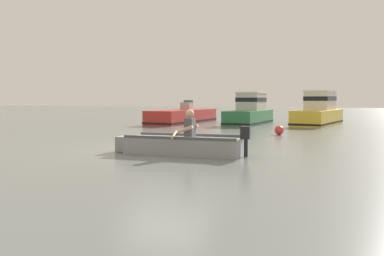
{
  "coord_description": "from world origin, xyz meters",
  "views": [
    {
      "loc": [
        4.42,
        -11.01,
        1.47
      ],
      "look_at": [
        0.44,
        1.22,
        0.55
      ],
      "focal_mm": 38.24,
      "sensor_mm": 36.0,
      "label": 1
    }
  ],
  "objects_px": {
    "moored_boat_green": "(250,112)",
    "moored_boat_yellow": "(319,112)",
    "moored_boat_red": "(183,117)",
    "rowboat_with_person": "(182,145)",
    "mooring_buoy": "(279,130)"
  },
  "relations": [
    {
      "from": "moored_boat_green",
      "to": "moored_boat_yellow",
      "type": "relative_size",
      "value": 0.88
    },
    {
      "from": "moored_boat_red",
      "to": "moored_boat_yellow",
      "type": "relative_size",
      "value": 1.2
    },
    {
      "from": "rowboat_with_person",
      "to": "mooring_buoy",
      "type": "height_order",
      "value": "rowboat_with_person"
    },
    {
      "from": "moored_boat_red",
      "to": "mooring_buoy",
      "type": "height_order",
      "value": "moored_boat_red"
    },
    {
      "from": "rowboat_with_person",
      "to": "moored_boat_red",
      "type": "bearing_deg",
      "value": 109.16
    },
    {
      "from": "rowboat_with_person",
      "to": "moored_boat_green",
      "type": "xyz_separation_m",
      "value": [
        -0.51,
        13.22,
        0.44
      ]
    },
    {
      "from": "moored_boat_red",
      "to": "moored_boat_yellow",
      "type": "bearing_deg",
      "value": 5.65
    },
    {
      "from": "moored_boat_green",
      "to": "moored_boat_yellow",
      "type": "bearing_deg",
      "value": 10.57
    },
    {
      "from": "moored_boat_green",
      "to": "moored_boat_yellow",
      "type": "xyz_separation_m",
      "value": [
        3.79,
        0.71,
        0.03
      ]
    },
    {
      "from": "moored_boat_yellow",
      "to": "mooring_buoy",
      "type": "height_order",
      "value": "moored_boat_yellow"
    },
    {
      "from": "rowboat_with_person",
      "to": "mooring_buoy",
      "type": "xyz_separation_m",
      "value": [
        1.85,
        6.69,
        -0.06
      ]
    },
    {
      "from": "mooring_buoy",
      "to": "rowboat_with_person",
      "type": "bearing_deg",
      "value": -105.42
    },
    {
      "from": "moored_boat_red",
      "to": "moored_boat_green",
      "type": "xyz_separation_m",
      "value": [
        4.06,
        0.07,
        0.31
      ]
    },
    {
      "from": "rowboat_with_person",
      "to": "mooring_buoy",
      "type": "relative_size",
      "value": 9.85
    },
    {
      "from": "rowboat_with_person",
      "to": "moored_boat_green",
      "type": "bearing_deg",
      "value": 92.22
    }
  ]
}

